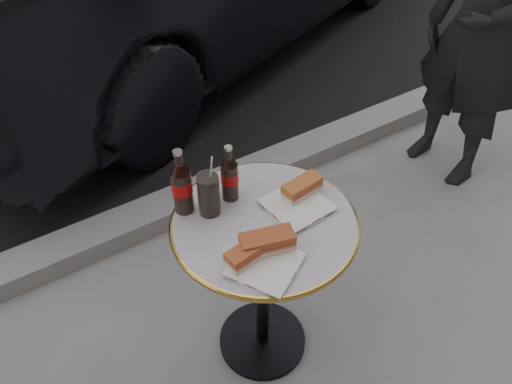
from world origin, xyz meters
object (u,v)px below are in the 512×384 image
cola_bottle_right (229,173)px  cola_glass (209,194)px  plate_right (297,206)px  cola_bottle_left (181,181)px  pedestrian (484,31)px  bistro_table (263,289)px  plate_left (265,265)px

cola_bottle_right → cola_glass: cola_bottle_right is taller
plate_right → cola_bottle_right: cola_bottle_right is taller
cola_bottle_left → pedestrian: bearing=7.4°
plate_right → cola_bottle_left: size_ratio=0.83×
bistro_table → cola_bottle_left: size_ratio=2.99×
cola_glass → pedestrian: 1.71m
cola_bottle_left → cola_glass: size_ratio=1.59×
bistro_table → pedestrian: bearing=14.9°
plate_left → cola_glass: (-0.02, 0.29, 0.07)m
bistro_table → cola_bottle_left: (-0.19, 0.19, 0.49)m
cola_bottle_right → cola_glass: bearing=-165.0°
bistro_table → plate_right: plate_right is taller
cola_bottle_left → pedestrian: (1.75, 0.23, -0.02)m
bistro_table → cola_bottle_left: 0.56m
bistro_table → pedestrian: size_ratio=0.44×
plate_right → cola_bottle_left: bearing=148.8°
bistro_table → plate_left: (-0.10, -0.16, 0.37)m
plate_right → cola_glass: (-0.26, 0.14, 0.07)m
plate_right → cola_bottle_left: cola_bottle_left is taller
cola_glass → cola_bottle_left: bearing=139.4°
plate_left → plate_right: bearing=33.8°
bistro_table → cola_glass: (-0.13, 0.13, 0.44)m
cola_bottle_left → cola_bottle_right: cola_bottle_left is taller
cola_glass → plate_right: bearing=-28.4°
cola_bottle_right → pedestrian: pedestrian is taller
pedestrian → bistro_table: bearing=-79.3°
cola_bottle_right → pedestrian: bearing=9.2°
plate_right → pedestrian: pedestrian is taller
cola_bottle_left → bistro_table: bearing=-44.3°
pedestrian → cola_bottle_left: bearing=-86.8°
cola_bottle_left → pedestrian: size_ratio=0.15×
cola_bottle_right → pedestrian: 1.62m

